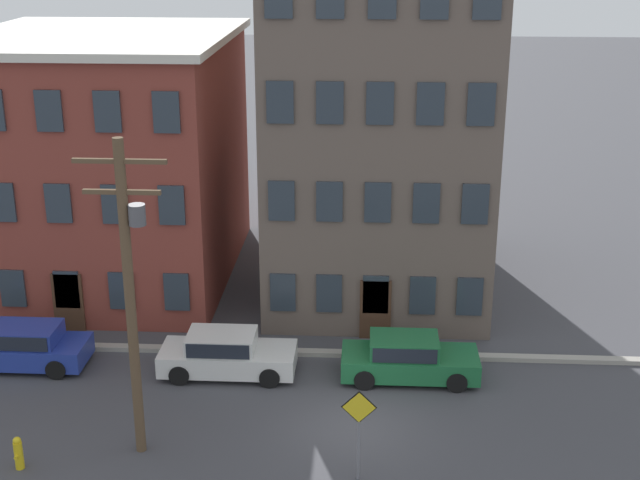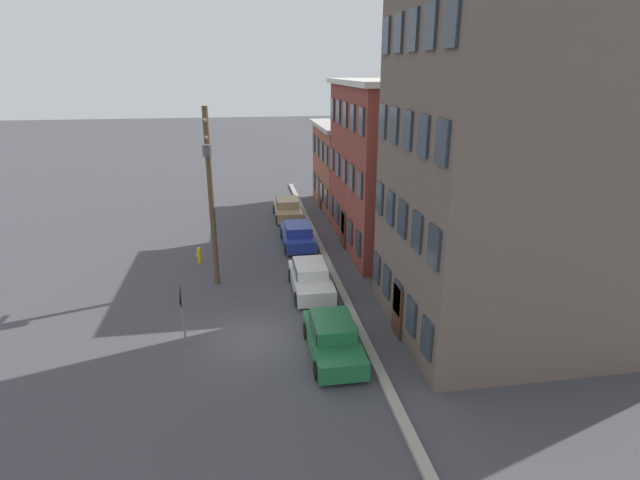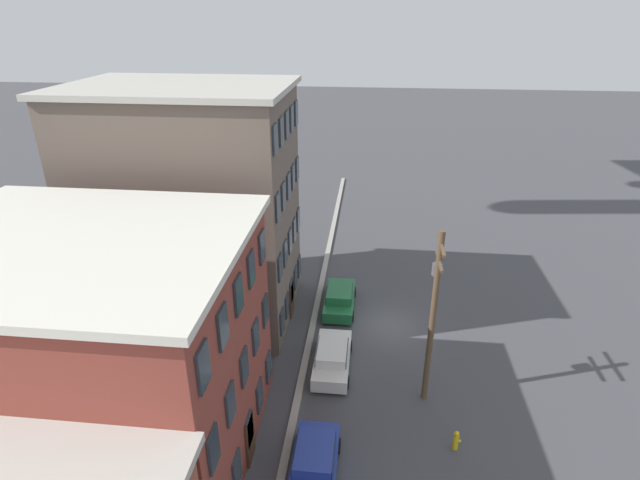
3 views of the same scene
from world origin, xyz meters
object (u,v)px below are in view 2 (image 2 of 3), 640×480
Objects in this scene: car_tan at (287,208)px; caution_sign at (182,307)px; utility_pole at (210,189)px; car_white at (311,277)px; fire_hydrant at (199,255)px; car_green at (333,337)px; car_blue at (298,234)px.

car_tan is 1.67× the size of caution_sign.
utility_pole is at bearing -22.70° from car_tan.
car_white reaches higher than fire_hydrant.
car_white is at bearing -179.70° from car_green.
car_tan is at bearing 179.48° from car_white.
caution_sign is 0.29× the size of utility_pole.
car_tan is 6.22m from car_blue.
caution_sign is at bearing -9.88° from utility_pole.
car_tan reaches higher than fire_hydrant.
utility_pole is at bearing -109.28° from car_white.
fire_hydrant is (-3.10, -1.08, -4.53)m from utility_pole.
utility_pole is at bearing 170.12° from caution_sign.
car_green is at bearing 75.40° from caution_sign.
utility_pole reaches higher than car_tan.
car_green reaches higher than fire_hydrant.
fire_hydrant is (2.09, -5.89, -0.27)m from car_blue.
car_tan is at bearing 144.85° from fire_hydrant.
caution_sign reaches higher than car_white.
car_tan and car_green have the same top height.
car_tan is at bearing 161.54° from caution_sign.
car_tan and car_white have the same top height.
car_white is at bearing 50.50° from fire_hydrant.
car_white is 7.43m from fire_hydrant.
caution_sign reaches higher than car_green.
car_blue is 12.72m from car_green.
car_white is (6.81, -0.16, 0.00)m from car_blue.
car_green is at bearing -0.27° from car_tan.
car_white and car_green have the same top height.
utility_pole is at bearing -148.13° from car_green.
car_white is 4.58× the size of fire_hydrant.
utility_pole reaches higher than caution_sign.
car_white is 7.28m from caution_sign.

